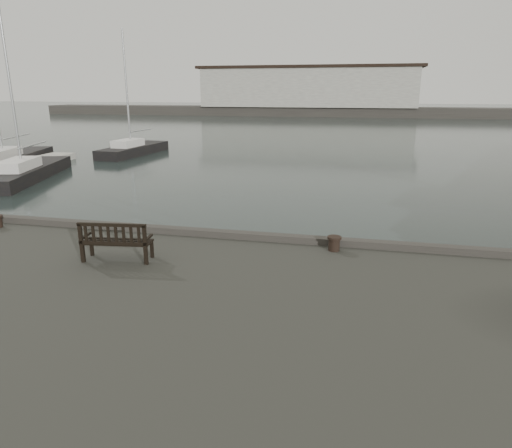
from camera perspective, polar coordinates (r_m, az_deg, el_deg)
The scene contains 7 objects.
ground at distance 13.51m, azimuth -5.69°, elevation -7.60°, with size 400.00×400.00×0.00m, color black.
breakwater at distance 104.04m, azimuth 8.34°, elevation 15.55°, with size 140.00×9.50×12.20m.
bench at distance 11.34m, azimuth -16.96°, elevation -2.91°, with size 1.69×0.77×0.94m.
bollard_right at distance 11.70m, azimuth 9.74°, elevation -2.42°, with size 0.35×0.35×0.37m, color black.
yacht_b at distance 39.23m, azimuth -28.59°, elevation 6.74°, with size 5.67×11.87×15.14m.
yacht_c at distance 32.77m, azimuth -26.75°, elevation 5.45°, with size 5.08×10.22×13.33m.
yacht_d at distance 42.26m, azimuth -15.00°, elevation 8.70°, with size 2.92×8.75×10.97m.
Camera 1 is at (4.01, -11.68, 5.47)m, focal length 32.00 mm.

